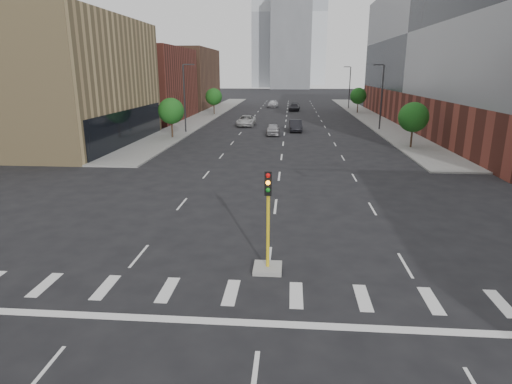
# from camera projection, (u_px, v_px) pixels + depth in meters

# --- Properties ---
(sidewalk_left_far) EXTENTS (5.00, 92.00, 0.15)m
(sidewalk_left_far) POSITION_uv_depth(u_px,v_px,m) (208.00, 115.00, 81.74)
(sidewalk_left_far) COLOR gray
(sidewalk_left_far) RESTS_ON ground
(sidewalk_right_far) EXTENTS (5.00, 92.00, 0.15)m
(sidewalk_right_far) POSITION_uv_depth(u_px,v_px,m) (367.00, 116.00, 79.40)
(sidewalk_right_far) COLOR gray
(sidewalk_right_far) RESTS_ON ground
(building_left_mid) EXTENTS (20.00, 24.00, 14.00)m
(building_left_mid) POSITION_uv_depth(u_px,v_px,m) (40.00, 82.00, 48.23)
(building_left_mid) COLOR tan
(building_left_mid) RESTS_ON ground
(building_left_far_a) EXTENTS (20.00, 22.00, 12.00)m
(building_left_far_a) POSITION_uv_depth(u_px,v_px,m) (127.00, 84.00, 73.42)
(building_left_far_a) COLOR brown
(building_left_far_a) RESTS_ON ground
(building_left_far_b) EXTENTS (20.00, 24.00, 13.00)m
(building_left_far_b) POSITION_uv_depth(u_px,v_px,m) (168.00, 78.00, 98.21)
(building_left_far_b) COLOR brown
(building_left_far_b) RESTS_ON ground
(building_right_main) EXTENTS (24.00, 70.00, 22.00)m
(building_right_main) POSITION_uv_depth(u_px,v_px,m) (491.00, 51.00, 61.85)
(building_right_main) COLOR brown
(building_right_main) RESTS_ON ground
(tower_left) EXTENTS (22.00, 22.00, 70.00)m
(tower_left) POSITION_uv_depth(u_px,v_px,m) (275.00, 14.00, 211.57)
(tower_left) COLOR #B2B7BC
(tower_left) RESTS_ON ground
(tower_right) EXTENTS (20.00, 20.00, 80.00)m
(tower_right) POSITION_uv_depth(u_px,v_px,m) (309.00, 13.00, 247.14)
(tower_right) COLOR #B2B7BC
(tower_right) RESTS_ON ground
(tower_mid) EXTENTS (18.00, 18.00, 44.00)m
(tower_mid) POSITION_uv_depth(u_px,v_px,m) (291.00, 39.00, 195.34)
(tower_mid) COLOR slate
(tower_mid) RESTS_ON ground
(median_traffic_signal) EXTENTS (1.20, 1.20, 4.40)m
(median_traffic_signal) POSITION_uv_depth(u_px,v_px,m) (268.00, 250.00, 17.98)
(median_traffic_signal) COLOR #999993
(median_traffic_signal) RESTS_ON ground
(streetlight_right_a) EXTENTS (1.60, 0.22, 9.07)m
(streetlight_right_a) POSITION_uv_depth(u_px,v_px,m) (381.00, 94.00, 59.95)
(streetlight_right_a) COLOR #2D2D30
(streetlight_right_a) RESTS_ON ground
(streetlight_right_b) EXTENTS (1.60, 0.22, 9.07)m
(streetlight_right_b) POSITION_uv_depth(u_px,v_px,m) (349.00, 86.00, 93.50)
(streetlight_right_b) COLOR #2D2D30
(streetlight_right_b) RESTS_ON ground
(streetlight_left) EXTENTS (1.60, 0.22, 9.07)m
(streetlight_left) POSITION_uv_depth(u_px,v_px,m) (185.00, 95.00, 57.26)
(streetlight_left) COLOR #2D2D30
(streetlight_left) RESTS_ON ground
(tree_left_near) EXTENTS (3.20, 3.20, 4.85)m
(tree_left_near) POSITION_uv_depth(u_px,v_px,m) (171.00, 111.00, 52.95)
(tree_left_near) COLOR #382619
(tree_left_near) RESTS_ON ground
(tree_left_far) EXTENTS (3.20, 3.20, 4.85)m
(tree_left_far) POSITION_uv_depth(u_px,v_px,m) (214.00, 97.00, 81.71)
(tree_left_far) COLOR #382619
(tree_left_far) RESTS_ON ground
(tree_right_near) EXTENTS (3.20, 3.20, 4.85)m
(tree_right_near) POSITION_uv_depth(u_px,v_px,m) (413.00, 117.00, 45.97)
(tree_right_near) COLOR #382619
(tree_right_near) RESTS_ON ground
(tree_right_far) EXTENTS (3.20, 3.20, 4.85)m
(tree_right_far) POSITION_uv_depth(u_px,v_px,m) (358.00, 96.00, 84.32)
(tree_right_far) COLOR #382619
(tree_right_far) RESTS_ON ground
(car_near_left) EXTENTS (1.82, 4.29, 1.45)m
(car_near_left) POSITION_uv_depth(u_px,v_px,m) (273.00, 129.00, 56.54)
(car_near_left) COLOR #A3A2A7
(car_near_left) RESTS_ON ground
(car_mid_right) EXTENTS (1.90, 4.90, 1.59)m
(car_mid_right) POSITION_uv_depth(u_px,v_px,m) (296.00, 126.00, 59.90)
(car_mid_right) COLOR black
(car_mid_right) RESTS_ON ground
(car_far_left) EXTENTS (2.65, 5.59, 1.54)m
(car_far_left) POSITION_uv_depth(u_px,v_px,m) (246.00, 121.00, 65.88)
(car_far_left) COLOR #B3B3B3
(car_far_left) RESTS_ON ground
(car_deep_right) EXTENTS (2.48, 5.33, 1.51)m
(car_deep_right) POSITION_uv_depth(u_px,v_px,m) (294.00, 107.00, 90.04)
(car_deep_right) COLOR black
(car_deep_right) RESTS_ON ground
(car_distant) EXTENTS (2.58, 5.13, 1.68)m
(car_distant) POSITION_uv_depth(u_px,v_px,m) (273.00, 104.00, 98.63)
(car_distant) COLOR silver
(car_distant) RESTS_ON ground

